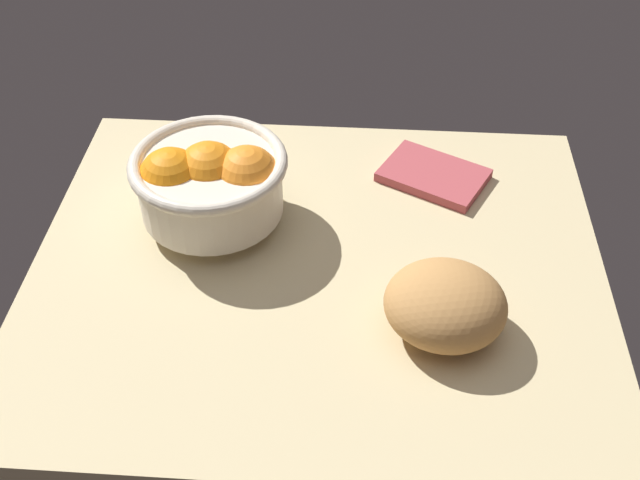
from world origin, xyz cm
name	(u,v)px	position (x,y,z in cm)	size (l,w,h in cm)	color
ground_plane	(317,274)	(0.00, 0.00, -1.50)	(68.96, 58.60, 3.00)	beige
fruit_bowl	(210,181)	(-13.62, 7.05, 6.55)	(19.33, 19.33, 11.60)	silver
bread_loaf	(445,305)	(14.45, -9.14, 3.94)	(13.34, 12.31, 7.87)	#BC854A
napkin_folded	(433,175)	(14.59, 17.73, 0.67)	(13.45, 9.18, 1.34)	#AF474D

